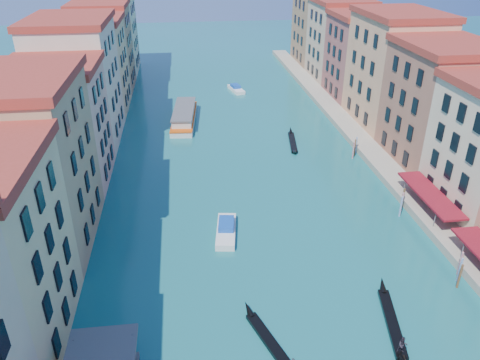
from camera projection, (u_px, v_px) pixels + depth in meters
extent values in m
cube|color=tan|center=(28.00, 168.00, 51.75)|extent=(12.00, 17.00, 19.00)
cube|color=maroon|center=(7.00, 79.00, 47.14)|extent=(12.80, 17.40, 1.00)
cube|color=tan|center=(60.00, 128.00, 65.97)|extent=(12.00, 14.00, 16.50)
cube|color=maroon|center=(48.00, 66.00, 61.93)|extent=(12.80, 14.40, 1.00)
cube|color=beige|center=(78.00, 84.00, 79.24)|extent=(12.00, 18.00, 20.00)
cube|color=maroon|center=(68.00, 20.00, 74.39)|extent=(12.80, 18.40, 1.00)
cube|color=tan|center=(94.00, 67.00, 94.78)|extent=(12.00, 16.00, 17.50)
cube|color=maroon|center=(87.00, 20.00, 90.51)|extent=(12.80, 16.40, 1.00)
cube|color=#A07853|center=(104.00, 49.00, 108.19)|extent=(12.00, 15.00, 18.50)
cube|color=maroon|center=(98.00, 4.00, 103.69)|extent=(12.80, 15.40, 1.00)
cube|color=beige|center=(112.00, 35.00, 122.15)|extent=(12.00, 17.00, 19.00)
cube|color=#9E5D45|center=(439.00, 109.00, 70.99)|extent=(12.00, 16.00, 18.00)
cube|color=maroon|center=(452.00, 45.00, 66.60)|extent=(12.80, 16.40, 1.00)
cube|color=tan|center=(393.00, 74.00, 85.49)|extent=(12.00, 18.00, 20.00)
cube|color=maroon|center=(402.00, 13.00, 80.64)|extent=(12.80, 18.40, 1.00)
cube|color=#9D524A|center=(361.00, 60.00, 100.58)|extent=(12.00, 15.00, 17.50)
cube|color=maroon|center=(366.00, 15.00, 96.31)|extent=(12.80, 15.40, 1.00)
cube|color=tan|center=(338.00, 43.00, 113.99)|extent=(12.00, 16.00, 18.50)
cube|color=maroon|center=(342.00, 0.00, 109.49)|extent=(12.80, 16.40, 1.00)
cube|color=#9D704D|center=(320.00, 29.00, 128.28)|extent=(12.00, 17.00, 19.50)
cube|color=#A49D84|center=(356.00, 136.00, 83.70)|extent=(4.00, 140.00, 1.00)
cylinder|color=#58575A|center=(462.00, 253.00, 51.07)|extent=(0.12, 0.12, 3.00)
cube|color=maroon|center=(430.00, 194.00, 59.69)|extent=(3.20, 12.60, 0.25)
cylinder|color=#58575A|center=(434.00, 223.00, 56.53)|extent=(0.12, 0.12, 3.00)
cylinder|color=#58575A|center=(404.00, 190.00, 63.92)|extent=(0.12, 0.12, 3.00)
cylinder|color=brown|center=(459.00, 277.00, 47.74)|extent=(0.24, 0.24, 3.20)
cylinder|color=brown|center=(460.00, 271.00, 48.69)|extent=(0.24, 0.24, 3.20)
cylinder|color=brown|center=(460.00, 264.00, 49.63)|extent=(0.24, 0.24, 3.20)
cylinder|color=brown|center=(401.00, 208.00, 60.06)|extent=(0.24, 0.24, 3.20)
cylinder|color=brown|center=(402.00, 203.00, 61.01)|extent=(0.24, 0.24, 3.20)
cylinder|color=brown|center=(403.00, 199.00, 61.95)|extent=(0.24, 0.24, 3.20)
cylinder|color=brown|center=(353.00, 151.00, 75.90)|extent=(0.24, 0.24, 3.20)
cylinder|color=brown|center=(355.00, 149.00, 76.85)|extent=(0.24, 0.24, 3.20)
cylinder|color=brown|center=(356.00, 146.00, 77.79)|extent=(0.24, 0.24, 3.20)
cube|color=silver|center=(184.00, 119.00, 91.76)|extent=(5.63, 18.11, 1.07)
cube|color=silver|center=(184.00, 113.00, 91.23)|extent=(4.86, 14.52, 1.43)
cube|color=#58575A|center=(184.00, 109.00, 90.84)|extent=(5.16, 14.99, 0.22)
cube|color=#D84E0C|center=(184.00, 116.00, 91.54)|extent=(5.67, 18.12, 0.22)
cube|color=black|center=(272.00, 345.00, 41.26)|extent=(3.62, 8.08, 0.41)
cone|color=black|center=(248.00, 309.00, 44.73)|extent=(1.37, 2.00, 1.53)
cube|color=black|center=(392.00, 323.00, 43.64)|extent=(2.81, 8.73, 0.43)
cone|color=black|center=(383.00, 285.00, 47.75)|extent=(1.25, 2.08, 1.62)
imported|color=#282028|center=(403.00, 345.00, 39.93)|extent=(0.92, 0.78, 1.67)
cube|color=black|center=(293.00, 142.00, 81.92)|extent=(2.29, 8.66, 0.43)
cone|color=black|center=(291.00, 131.00, 85.99)|extent=(1.13, 2.02, 1.60)
cone|color=black|center=(295.00, 152.00, 77.56)|extent=(1.08, 1.70, 1.41)
cube|color=white|center=(226.00, 231.00, 56.83)|extent=(3.21, 7.38, 0.82)
cube|color=#144AA9|center=(226.00, 224.00, 56.96)|extent=(2.24, 3.29, 0.71)
cube|color=white|center=(236.00, 89.00, 109.80)|extent=(3.57, 7.08, 0.77)
cube|color=#144AA9|center=(235.00, 86.00, 109.89)|extent=(2.34, 3.22, 0.68)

